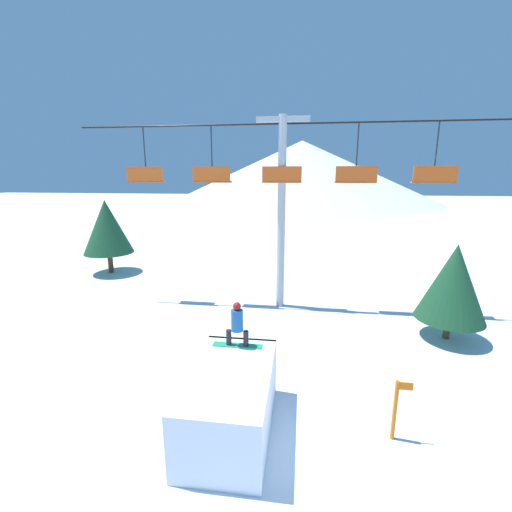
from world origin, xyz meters
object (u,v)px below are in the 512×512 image
at_px(pine_tree_near, 453,283).
at_px(trail_marker, 396,408).
at_px(snow_ramp, 230,401).
at_px(snowboarder, 237,325).

distance_m(pine_tree_near, trail_marker, 7.03).
bearing_deg(trail_marker, pine_tree_near, 59.56).
relative_size(snow_ramp, trail_marker, 2.23).
relative_size(snow_ramp, snowboarder, 2.56).
height_order(snow_ramp, snowboarder, snowboarder).
bearing_deg(snowboarder, snow_ramp, -87.53).
height_order(pine_tree_near, trail_marker, pine_tree_near).
bearing_deg(snowboarder, pine_tree_near, 32.70).
bearing_deg(trail_marker, snowboarder, 165.72).
bearing_deg(snowboarder, trail_marker, -14.28).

